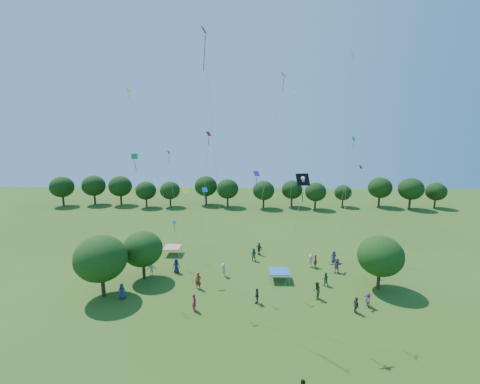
# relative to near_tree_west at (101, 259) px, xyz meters

# --- Properties ---
(near_tree_west) EXTENTS (5.14, 5.14, 6.36)m
(near_tree_west) POSITION_rel_near_tree_west_xyz_m (0.00, 0.00, 0.00)
(near_tree_west) COLOR #422B19
(near_tree_west) RESTS_ON ground
(near_tree_north) EXTENTS (4.44, 4.44, 5.55)m
(near_tree_north) POSITION_rel_near_tree_west_xyz_m (2.85, 4.07, -0.49)
(near_tree_north) COLOR #422B19
(near_tree_north) RESTS_ON ground
(near_tree_east) EXTENTS (4.68, 4.68, 5.77)m
(near_tree_east) POSITION_rel_near_tree_west_xyz_m (28.54, 2.27, -0.38)
(near_tree_east) COLOR #422B19
(near_tree_east) RESTS_ON ground
(treeline) EXTENTS (88.01, 8.77, 6.77)m
(treeline) POSITION_rel_near_tree_west_xyz_m (12.16, 40.56, 0.05)
(treeline) COLOR #422B19
(treeline) RESTS_ON ground
(tent_red_stripe) EXTENTS (2.20, 2.20, 1.10)m
(tent_red_stripe) POSITION_rel_near_tree_west_xyz_m (4.41, 11.48, -3.01)
(tent_red_stripe) COLOR red
(tent_red_stripe) RESTS_ON ground
(tent_blue) EXTENTS (2.20, 2.20, 1.10)m
(tent_blue) POSITION_rel_near_tree_west_xyz_m (18.20, 4.03, -3.01)
(tent_blue) COLOR blue
(tent_blue) RESTS_ON ground
(crowd_person_0) EXTENTS (0.83, 0.53, 1.58)m
(crowd_person_0) POSITION_rel_near_tree_west_xyz_m (2.10, -0.48, -3.25)
(crowd_person_0) COLOR navy
(crowd_person_0) RESTS_ON ground
(crowd_person_1) EXTENTS (0.75, 0.55, 1.82)m
(crowd_person_1) POSITION_rel_near_tree_west_xyz_m (9.40, 1.77, -3.13)
(crowd_person_1) COLOR maroon
(crowd_person_1) RESTS_ON ground
(crowd_person_2) EXTENTS (0.93, 0.68, 1.69)m
(crowd_person_2) POSITION_rel_near_tree_west_xyz_m (15.40, 9.53, -3.20)
(crowd_person_2) COLOR #285E36
(crowd_person_2) RESTS_ON ground
(crowd_person_3) EXTENTS (1.16, 0.57, 1.74)m
(crowd_person_3) POSITION_rel_near_tree_west_xyz_m (3.44, 5.06, -3.17)
(crowd_person_3) COLOR beige
(crowd_person_3) RESTS_ON ground
(crowd_person_4) EXTENTS (0.58, 0.98, 1.56)m
(crowd_person_4) POSITION_rel_near_tree_west_xyz_m (15.55, -1.04, -3.26)
(crowd_person_4) COLOR #3A332E
(crowd_person_4) RESTS_ON ground
(crowd_person_5) EXTENTS (1.78, 0.92, 1.81)m
(crowd_person_5) POSITION_rel_near_tree_west_xyz_m (25.21, 6.26, -3.13)
(crowd_person_5) COLOR #9A5990
(crowd_person_5) RESTS_ON ground
(crowd_person_6) EXTENTS (0.96, 0.72, 1.73)m
(crowd_person_6) POSITION_rel_near_tree_west_xyz_m (6.19, 5.70, -3.18)
(crowd_person_6) COLOR #1A1F4D
(crowd_person_6) RESTS_ON ground
(crowd_person_7) EXTENTS (0.46, 0.66, 1.68)m
(crowd_person_7) POSITION_rel_near_tree_west_xyz_m (9.69, -2.50, -3.20)
(crowd_person_7) COLOR maroon
(crowd_person_7) RESTS_ON ground
(crowd_person_8) EXTENTS (0.68, 0.97, 1.79)m
(crowd_person_8) POSITION_rel_near_tree_west_xyz_m (21.51, -0.09, -3.15)
(crowd_person_8) COLOR #284F22
(crowd_person_8) RESTS_ON ground
(crowd_person_9) EXTENTS (1.09, 0.53, 1.64)m
(crowd_person_9) POSITION_rel_near_tree_west_xyz_m (22.45, 7.74, -3.22)
(crowd_person_9) COLOR #BEA798
(crowd_person_9) RESTS_ON ground
(crowd_person_10) EXTENTS (0.55, 0.97, 1.57)m
(crowd_person_10) POSITION_rel_near_tree_west_xyz_m (24.60, -2.55, -3.26)
(crowd_person_10) COLOR #3F3A32
(crowd_person_10) RESTS_ON ground
(crowd_person_11) EXTENTS (0.68, 1.44, 1.48)m
(crowd_person_11) POSITION_rel_near_tree_west_xyz_m (26.07, -1.46, -3.30)
(crowd_person_11) COLOR #9B5A99
(crowd_person_11) RESTS_ON ground
(crowd_person_12) EXTENTS (0.87, 0.76, 1.56)m
(crowd_person_12) POSITION_rel_near_tree_west_xyz_m (25.64, 9.12, -3.26)
(crowd_person_12) COLOR navy
(crowd_person_12) RESTS_ON ground
(crowd_person_13) EXTENTS (0.52, 0.68, 1.63)m
(crowd_person_13) POSITION_rel_near_tree_west_xyz_m (23.02, 7.69, -3.23)
(crowd_person_13) COLOR maroon
(crowd_person_13) RESTS_ON ground
(crowd_person_14) EXTENTS (0.76, 0.44, 1.49)m
(crowd_person_14) POSITION_rel_near_tree_west_xyz_m (23.06, 2.83, -3.30)
(crowd_person_14) COLOR #245435
(crowd_person_14) RESTS_ON ground
(crowd_person_15) EXTENTS (0.88, 1.12, 1.56)m
(crowd_person_15) POSITION_rel_near_tree_west_xyz_m (11.83, 4.89, -3.26)
(crowd_person_15) COLOR #A39D82
(crowd_person_15) RESTS_ON ground
(crowd_person_16) EXTENTS (1.08, 1.02, 1.74)m
(crowd_person_16) POSITION_rel_near_tree_west_xyz_m (16.21, 11.55, -3.17)
(crowd_person_16) COLOR #39312E
(crowd_person_16) RESTS_ON ground
(pirate_kite) EXTENTS (1.70, 2.22, 11.83)m
(pirate_kite) POSITION_rel_near_tree_west_xyz_m (18.99, -4.29, 8.39)
(pirate_kite) COLOR black
(red_high_kite) EXTENTS (2.27, 2.29, 24.31)m
(red_high_kite) POSITION_rel_near_tree_west_xyz_m (11.02, 0.20, 16.66)
(red_high_kite) COLOR red
(small_kite_0) EXTENTS (4.59, 2.77, 10.83)m
(small_kite_0) POSITION_rel_near_tree_west_xyz_m (28.63, 12.11, 5.64)
(small_kite_0) COLOR #B80A38
(small_kite_1) EXTENTS (0.39, 1.43, 21.76)m
(small_kite_1) POSITION_rel_near_tree_west_xyz_m (23.37, -1.19, 12.33)
(small_kite_1) COLOR #FFA80D
(small_kite_2) EXTENTS (1.54, 1.89, 8.90)m
(small_kite_2) POSITION_rel_near_tree_west_xyz_m (7.51, 5.72, 4.90)
(small_kite_2) COLOR #CAEA14
(small_kite_3) EXTENTS (1.06, 0.98, 13.00)m
(small_kite_3) POSITION_rel_near_tree_west_xyz_m (3.14, 2.24, 7.90)
(small_kite_3) COLOR #157837
(small_kite_4) EXTENTS (1.66, 0.50, 9.96)m
(small_kite_4) POSITION_rel_near_tree_west_xyz_m (10.33, -0.16, 5.24)
(small_kite_4) COLOR blue
(small_kite_5) EXTENTS (3.29, 4.75, 11.11)m
(small_kite_5) POSITION_rel_near_tree_west_xyz_m (15.11, 4.16, 6.43)
(small_kite_5) COLOR purple
(small_kite_6) EXTENTS (1.07, 5.40, 20.46)m
(small_kite_6) POSITION_rel_near_tree_west_xyz_m (20.34, 11.92, 12.47)
(small_kite_6) COLOR white
(small_kite_7) EXTENTS (1.42, 0.58, 4.45)m
(small_kite_7) POSITION_rel_near_tree_west_xyz_m (5.80, 7.68, 0.94)
(small_kite_7) COLOR #0C87C0
(small_kite_8) EXTENTS (1.63, 1.21, 15.19)m
(small_kite_8) POSITION_rel_near_tree_west_xyz_m (10.17, 4.53, 9.19)
(small_kite_8) COLOR red
(small_kite_9) EXTENTS (3.91, 4.80, 20.43)m
(small_kite_9) POSITION_rel_near_tree_west_xyz_m (16.95, -0.50, 12.68)
(small_kite_9) COLOR orange
(small_kite_10) EXTENTS (7.63, 5.15, 20.52)m
(small_kite_10) POSITION_rel_near_tree_west_xyz_m (1.40, 10.75, 12.12)
(small_kite_10) COLOR yellow
(small_kite_11) EXTENTS (2.66, 6.75, 12.63)m
(small_kite_11) POSITION_rel_near_tree_west_xyz_m (4.45, 12.05, 6.74)
(small_kite_11) COLOR #198E2A
(small_kite_12) EXTENTS (3.22, 3.36, 14.52)m
(small_kite_12) POSITION_rel_near_tree_west_xyz_m (28.02, 12.84, 8.48)
(small_kite_12) COLOR #179BE9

